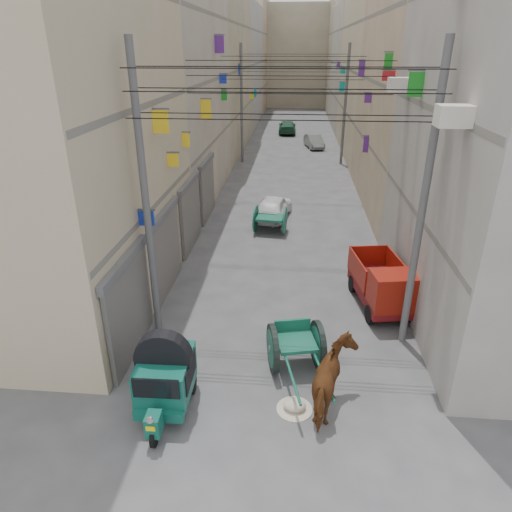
# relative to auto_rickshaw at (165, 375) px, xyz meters

# --- Properties ---
(building_row_left) EXTENTS (8.00, 62.00, 14.00)m
(building_row_left) POSITION_rel_auto_rickshaw_xyz_m (-5.55, 31.37, 5.53)
(building_row_left) COLOR tan
(building_row_left) RESTS_ON ground
(building_row_right) EXTENTS (8.00, 62.00, 14.00)m
(building_row_right) POSITION_rel_auto_rickshaw_xyz_m (10.44, 31.37, 5.53)
(building_row_right) COLOR #9E9A94
(building_row_right) RESTS_ON ground
(end_cap_building) EXTENTS (22.00, 10.00, 13.00)m
(end_cap_building) POSITION_rel_auto_rickshaw_xyz_m (2.44, 63.24, 5.58)
(end_cap_building) COLOR tan
(end_cap_building) RESTS_ON ground
(shutters_left) EXTENTS (0.18, 14.40, 2.88)m
(shutters_left) POSITION_rel_auto_rickshaw_xyz_m (-1.47, 7.62, 0.57)
(shutters_left) COLOR #494A4E
(shutters_left) RESTS_ON ground
(signboards) EXTENTS (8.22, 40.52, 5.67)m
(signboards) POSITION_rel_auto_rickshaw_xyz_m (2.43, 18.90, 2.51)
(signboards) COLOR #0E9D95
(signboards) RESTS_ON ground
(ac_units) EXTENTS (0.70, 6.55, 3.35)m
(ac_units) POSITION_rel_auto_rickshaw_xyz_m (6.09, 4.91, 6.51)
(ac_units) COLOR beige
(ac_units) RESTS_ON ground
(utility_poles) EXTENTS (7.40, 22.20, 8.00)m
(utility_poles) POSITION_rel_auto_rickshaw_xyz_m (2.44, 14.24, 3.08)
(utility_poles) COLOR #525254
(utility_poles) RESTS_ON ground
(overhead_cables) EXTENTS (7.40, 22.52, 1.12)m
(overhead_cables) POSITION_rel_auto_rickshaw_xyz_m (2.44, 11.64, 5.84)
(overhead_cables) COLOR black
(overhead_cables) RESTS_ON ground
(auto_rickshaw) EXTENTS (1.30, 2.24, 1.57)m
(auto_rickshaw) POSITION_rel_auto_rickshaw_xyz_m (0.00, 0.00, 0.00)
(auto_rickshaw) COLOR black
(auto_rickshaw) RESTS_ON ground
(tonga_cart) EXTENTS (1.67, 3.02, 1.29)m
(tonga_cart) POSITION_rel_auto_rickshaw_xyz_m (2.97, 1.73, -0.25)
(tonga_cart) COLOR black
(tonga_cart) RESTS_ON ground
(mini_truck) EXTENTS (1.81, 3.18, 1.69)m
(mini_truck) POSITION_rel_auto_rickshaw_xyz_m (5.70, 4.80, -0.12)
(mini_truck) COLOR black
(mini_truck) RESTS_ON ground
(second_cart) EXTENTS (1.53, 1.38, 1.24)m
(second_cart) POSITION_rel_auto_rickshaw_xyz_m (1.73, 11.31, -0.26)
(second_cart) COLOR #13543F
(second_cart) RESTS_ON ground
(feed_sack) EXTENTS (0.53, 0.42, 0.26)m
(feed_sack) POSITION_rel_auto_rickshaw_xyz_m (2.97, 0.17, -0.79)
(feed_sack) COLOR #BDB19D
(feed_sack) RESTS_ON ground
(horse) EXTENTS (1.24, 2.08, 1.64)m
(horse) POSITION_rel_auto_rickshaw_xyz_m (3.84, 0.24, -0.10)
(horse) COLOR brown
(horse) RESTS_ON ground
(distant_car_white) EXTENTS (1.90, 3.60, 1.17)m
(distant_car_white) POSITION_rel_auto_rickshaw_xyz_m (1.79, 13.26, -0.34)
(distant_car_white) COLOR white
(distant_car_white) RESTS_ON ground
(distant_car_grey) EXTENTS (1.78, 3.41, 1.07)m
(distant_car_grey) POSITION_rel_auto_rickshaw_xyz_m (4.25, 30.91, -0.39)
(distant_car_grey) COLOR slate
(distant_car_grey) RESTS_ON ground
(distant_car_green) EXTENTS (1.76, 4.13, 1.19)m
(distant_car_green) POSITION_rel_auto_rickshaw_xyz_m (1.82, 37.85, -0.33)
(distant_car_green) COLOR #1C5334
(distant_car_green) RESTS_ON ground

